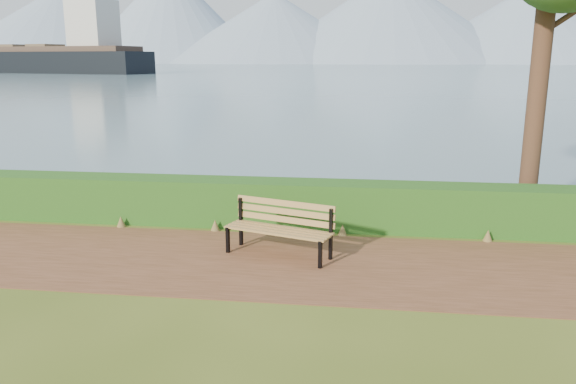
# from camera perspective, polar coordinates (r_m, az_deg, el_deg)

# --- Properties ---
(ground) EXTENTS (140.00, 140.00, 0.00)m
(ground) POSITION_cam_1_polar(r_m,az_deg,el_deg) (9.95, -4.20, -7.68)
(ground) COLOR #405317
(ground) RESTS_ON ground
(path) EXTENTS (40.00, 3.40, 0.01)m
(path) POSITION_cam_1_polar(r_m,az_deg,el_deg) (10.22, -3.87, -7.06)
(path) COLOR brown
(path) RESTS_ON ground
(hedge) EXTENTS (32.00, 0.85, 1.00)m
(hedge) POSITION_cam_1_polar(r_m,az_deg,el_deg) (12.23, -1.82, -1.14)
(hedge) COLOR #1D4914
(hedge) RESTS_ON ground
(water) EXTENTS (700.00, 510.00, 0.00)m
(water) POSITION_cam_1_polar(r_m,az_deg,el_deg) (269.11, 7.15, 12.59)
(water) COLOR #476372
(water) RESTS_ON ground
(mountains) EXTENTS (585.00, 190.00, 70.00)m
(mountains) POSITION_cam_1_polar(r_m,az_deg,el_deg) (415.98, 6.10, 16.70)
(mountains) COLOR #7C90A5
(mountains) RESTS_ON ground
(bench) EXTENTS (2.09, 1.18, 1.01)m
(bench) POSITION_cam_1_polar(r_m,az_deg,el_deg) (10.38, -0.74, -3.35)
(bench) COLOR black
(bench) RESTS_ON ground
(cargo_ship) EXTENTS (70.99, 28.18, 21.39)m
(cargo_ship) POSITION_cam_1_polar(r_m,az_deg,el_deg) (156.32, -24.67, 12.12)
(cargo_ship) COLOR black
(cargo_ship) RESTS_ON ground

